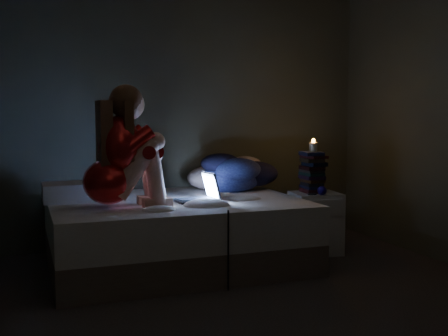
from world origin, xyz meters
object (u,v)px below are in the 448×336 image
bed (176,233)px  woman (108,146)px  laptop (195,186)px  candle (313,149)px  nightstand (315,223)px  phone (313,193)px

bed → woman: (-0.57, -0.24, 0.73)m
laptop → candle: bearing=-0.6°
woman → candle: 1.86m
woman → bed: bearing=20.3°
bed → candle: (1.27, 0.00, 0.66)m
bed → candle: candle is taller
woman → candle: woman is taller
woman → nightstand: (1.85, 0.20, -0.73)m
bed → candle: size_ratio=24.79×
candle → woman: bearing=-172.6°
woman → phone: woman is taller
woman → nightstand: size_ratio=1.68×
candle → phone: size_ratio=0.57×
bed → laptop: (0.12, -0.15, 0.39)m
woman → candle: bearing=5.4°
bed → candle: 1.43m
woman → phone: (1.78, 0.13, -0.45)m
woman → phone: 1.85m
laptop → candle: size_ratio=4.24×
candle → phone: (-0.06, -0.11, -0.38)m
nightstand → candle: bearing=114.2°
bed → phone: size_ratio=14.16×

